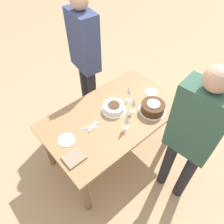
# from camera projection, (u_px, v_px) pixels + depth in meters

# --- Properties ---
(ground_plane) EXTENTS (12.00, 12.00, 0.00)m
(ground_plane) POSITION_uv_depth(u_px,v_px,m) (112.00, 151.00, 2.89)
(ground_plane) COLOR tan
(dining_table) EXTENTS (1.49, 0.88, 0.73)m
(dining_table) POSITION_uv_depth(u_px,v_px,m) (112.00, 122.00, 2.43)
(dining_table) COLOR #9E754C
(dining_table) RESTS_ON ground_plane
(cake_center_white) EXTENTS (0.27, 0.27, 0.09)m
(cake_center_white) POSITION_uv_depth(u_px,v_px,m) (114.00, 108.00, 2.38)
(cake_center_white) COLOR white
(cake_center_white) RESTS_ON dining_table
(cake_front_chocolate) EXTENTS (0.30, 0.30, 0.12)m
(cake_front_chocolate) POSITION_uv_depth(u_px,v_px,m) (153.00, 107.00, 2.36)
(cake_front_chocolate) COLOR white
(cake_front_chocolate) RESTS_ON dining_table
(wine_glass_near) EXTENTS (0.06, 0.06, 0.20)m
(wine_glass_near) POSITION_uv_depth(u_px,v_px,m) (134.00, 103.00, 2.29)
(wine_glass_near) COLOR silver
(wine_glass_near) RESTS_ON dining_table
(wine_glass_far) EXTENTS (0.06, 0.06, 0.20)m
(wine_glass_far) POSITION_uv_depth(u_px,v_px,m) (129.00, 91.00, 2.41)
(wine_glass_far) COLOR silver
(wine_glass_far) RESTS_ON dining_table
(wine_glass_extra) EXTENTS (0.06, 0.06, 0.22)m
(wine_glass_extra) POSITION_uv_depth(u_px,v_px,m) (127.00, 119.00, 2.12)
(wine_glass_extra) COLOR silver
(wine_glass_extra) RESTS_ON dining_table
(dessert_plate_left) EXTENTS (0.17, 0.17, 0.01)m
(dessert_plate_left) POSITION_uv_depth(u_px,v_px,m) (66.00, 140.00, 2.13)
(dessert_plate_left) COLOR white
(dessert_plate_left) RESTS_ON dining_table
(dessert_plate_right) EXTENTS (0.15, 0.15, 0.01)m
(dessert_plate_right) POSITION_uv_depth(u_px,v_px,m) (151.00, 92.00, 2.59)
(dessert_plate_right) COLOR white
(dessert_plate_right) RESTS_ON dining_table
(fork_pile) EXTENTS (0.21, 0.10, 0.01)m
(fork_pile) POSITION_uv_depth(u_px,v_px,m) (92.00, 126.00, 2.24)
(fork_pile) COLOR silver
(fork_pile) RESTS_ON dining_table
(napkin_stack) EXTENTS (0.19, 0.16, 0.02)m
(napkin_stack) POSITION_uv_depth(u_px,v_px,m) (74.00, 158.00, 1.99)
(napkin_stack) COLOR gray
(napkin_stack) RESTS_ON dining_table
(person_cutting) EXTENTS (0.26, 0.42, 1.70)m
(person_cutting) POSITION_uv_depth(u_px,v_px,m) (193.00, 133.00, 1.82)
(person_cutting) COLOR #232328
(person_cutting) RESTS_ON ground_plane
(person_watching) EXTENTS (0.27, 0.42, 1.73)m
(person_watching) POSITION_uv_depth(u_px,v_px,m) (85.00, 52.00, 2.60)
(person_watching) COLOR #232328
(person_watching) RESTS_ON ground_plane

